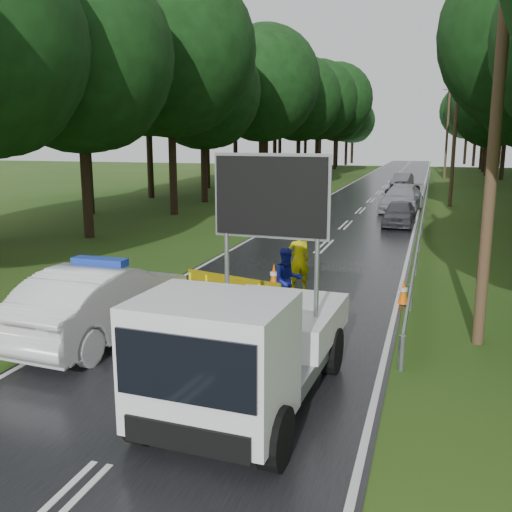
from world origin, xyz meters
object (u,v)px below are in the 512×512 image
at_px(queue_car_first, 399,213).
at_px(queue_car_third, 403,191).
at_px(officer, 299,260).
at_px(queue_car_fourth, 402,181).
at_px(police_sedan, 102,302).
at_px(barrier, 232,287).
at_px(queue_car_second, 402,199).
at_px(work_truck, 244,346).
at_px(civilian, 287,280).

height_order(queue_car_first, queue_car_third, queue_car_third).
distance_m(officer, queue_car_fourth, 35.11).
xyz_separation_m(police_sedan, barrier, (2.34, 1.98, 0.01)).
bearing_deg(queue_car_second, queue_car_first, -81.99).
bearing_deg(queue_car_second, queue_car_third, 98.16).
bearing_deg(work_truck, queue_car_first, 89.50).
bearing_deg(queue_car_third, queue_car_second, -86.08).
xyz_separation_m(barrier, officer, (0.91, 3.10, 0.08)).
xyz_separation_m(barrier, queue_car_second, (2.72, 22.61, -0.08)).
height_order(barrier, queue_car_third, queue_car_third).
distance_m(barrier, queue_car_third, 29.07).
bearing_deg(police_sedan, queue_car_fourth, -92.63).
distance_m(barrier, officer, 3.23).
xyz_separation_m(police_sedan, queue_car_fourth, (4.26, 40.17, -0.17)).
relative_size(civilian, queue_car_second, 0.31).
height_order(police_sedan, civilian, police_sedan).
bearing_deg(queue_car_first, queue_car_fourth, 94.22).
distance_m(queue_car_second, queue_car_third, 6.37).
relative_size(queue_car_third, queue_car_fourth, 1.18).
height_order(police_sedan, queue_car_first, police_sedan).
xyz_separation_m(police_sedan, queue_car_third, (4.80, 30.95, -0.18)).
bearing_deg(barrier, work_truck, -51.97).
height_order(officer, queue_car_first, officer).
height_order(officer, queue_car_third, officer).
bearing_deg(police_sedan, officer, -119.18).
height_order(work_truck, officer, work_truck).
distance_m(barrier, queue_car_first, 16.87).
xyz_separation_m(queue_car_second, queue_car_third, (-0.26, 6.36, -0.11)).
height_order(barrier, queue_car_second, queue_car_second).
xyz_separation_m(civilian, queue_car_third, (1.38, 27.87, -0.17)).
bearing_deg(queue_car_fourth, barrier, -86.33).
distance_m(work_truck, officer, 7.44).
distance_m(police_sedan, civilian, 4.60).
relative_size(barrier, queue_car_fourth, 0.65).
relative_size(police_sedan, queue_car_second, 0.97).
bearing_deg(police_sedan, queue_car_third, -95.40).
relative_size(police_sedan, work_truck, 0.98).
relative_size(queue_car_first, queue_car_fourth, 0.94).
relative_size(civilian, queue_car_first, 0.44).
bearing_deg(queue_car_fourth, civilian, -84.75).
distance_m(police_sedan, queue_car_second, 25.11).
xyz_separation_m(queue_car_first, queue_car_fourth, (-1.03, 21.58, 0.02)).
relative_size(officer, queue_car_fourth, 0.47).
height_order(officer, queue_car_second, officer).
bearing_deg(queue_car_fourth, queue_car_third, -80.08).
bearing_deg(queue_car_third, work_truck, -89.69).
xyz_separation_m(barrier, queue_car_third, (2.46, 28.97, -0.19)).
height_order(police_sedan, work_truck, work_truck).
bearing_deg(queue_car_fourth, queue_car_second, -80.50).
height_order(barrier, civilian, civilian).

